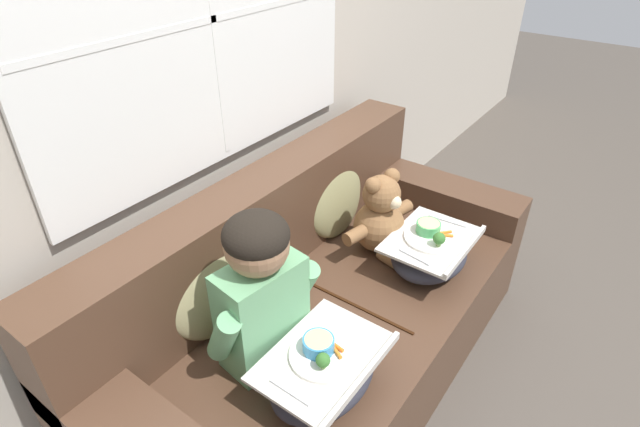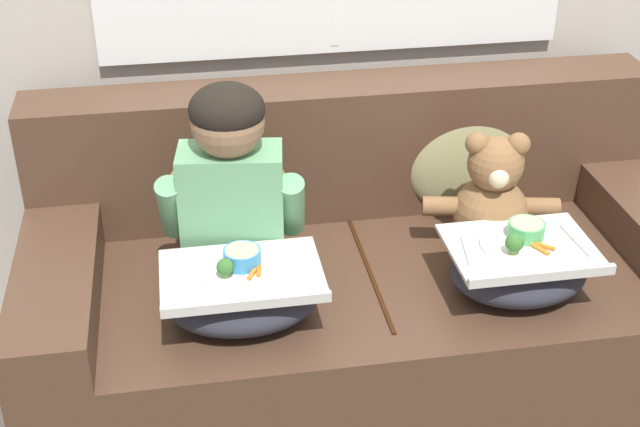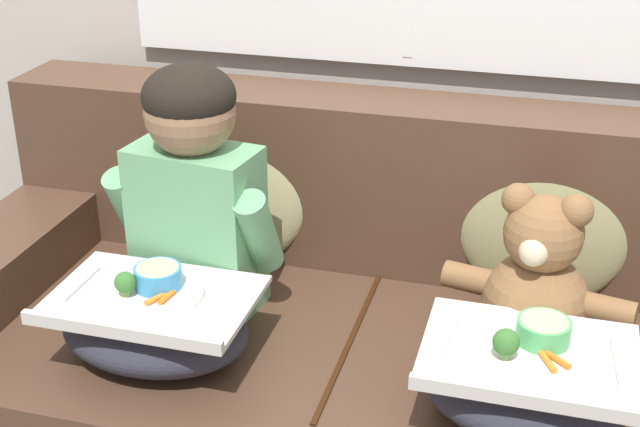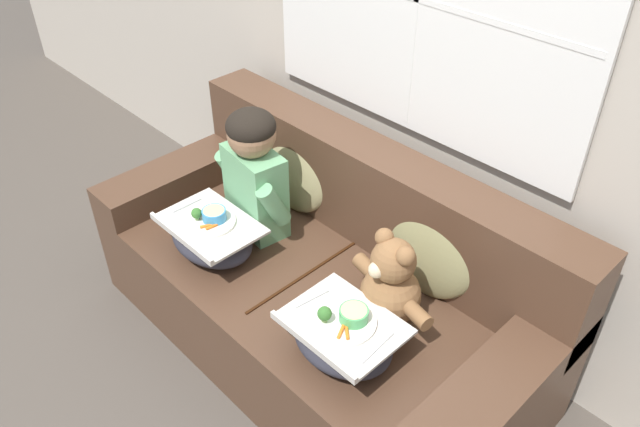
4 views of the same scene
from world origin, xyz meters
TOP-DOWN VIEW (x-y plane):
  - ground_plane at (0.00, 0.00)m, footprint 14.00×14.00m
  - wall_back_with_window at (0.00, 0.58)m, footprint 8.00×0.08m
  - couch at (0.00, 0.06)m, footprint 1.99×0.94m
  - throw_pillow_behind_child at (-0.39, 0.28)m, footprint 0.41×0.20m
  - throw_pillow_behind_teddy at (0.39, 0.28)m, footprint 0.42×0.20m
  - child_figure at (-0.39, 0.03)m, footprint 0.43×0.22m
  - teddy_bear at (0.39, 0.02)m, footprint 0.42×0.30m
  - lap_tray_child at (-0.39, -0.23)m, footprint 0.43×0.31m
  - lap_tray_teddy at (0.39, -0.23)m, footprint 0.41×0.32m

SIDE VIEW (x-z plane):
  - ground_plane at x=0.00m, z-range 0.00..0.00m
  - couch at x=0.00m, z-range -0.12..0.76m
  - lap_tray_child at x=-0.39m, z-range 0.42..0.64m
  - lap_tray_teddy at x=0.39m, z-range 0.42..0.65m
  - teddy_bear at x=0.39m, z-range 0.42..0.80m
  - throw_pillow_behind_child at x=-0.39m, z-range 0.43..0.86m
  - throw_pillow_behind_teddy at x=0.39m, z-range 0.43..0.86m
  - child_figure at x=-0.39m, z-range 0.48..1.06m
  - wall_back_with_window at x=0.00m, z-range 0.01..2.61m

